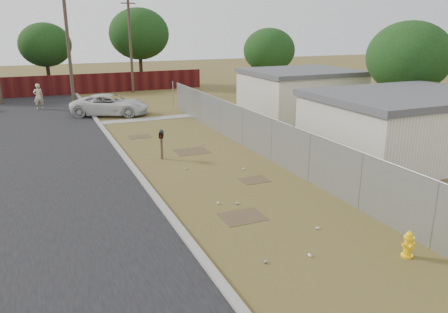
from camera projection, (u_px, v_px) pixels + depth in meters
name	position (u px, v px, depth m)	size (l,w,h in m)	color
ground	(209.00, 170.00, 18.98)	(120.00, 120.00, 0.00)	brown
street	(36.00, 142.00, 23.43)	(15.10, 60.00, 0.12)	black
chainlink_fence	(261.00, 139.00, 20.85)	(0.10, 27.06, 2.02)	#95979D
privacy_fence	(40.00, 86.00, 38.33)	(30.00, 0.12, 1.80)	#48120F
utility_poles	(68.00, 43.00, 34.34)	(12.60, 8.24, 9.00)	#443A2D
houses	(345.00, 106.00, 25.01)	(9.30, 17.24, 3.10)	silver
horizon_trees	(118.00, 42.00, 38.62)	(33.32, 31.94, 7.78)	#2F1F15
fire_hydrant	(408.00, 245.00, 11.73)	(0.37, 0.38, 0.78)	yellow
mailbox	(161.00, 137.00, 20.19)	(0.37, 0.59, 1.36)	brown
pickup_truck	(110.00, 105.00, 30.31)	(2.42, 5.24, 1.46)	silver
pedestrian	(38.00, 97.00, 32.36)	(0.70, 0.46, 1.91)	tan
scattered_litter	(240.00, 195.00, 16.02)	(3.03, 12.13, 0.07)	silver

